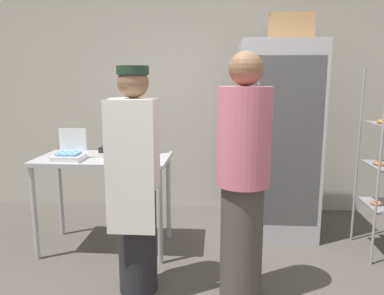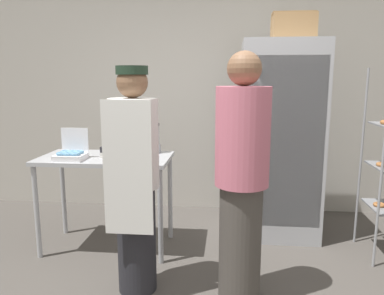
% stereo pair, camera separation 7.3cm
% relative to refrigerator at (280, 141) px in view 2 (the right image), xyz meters
% --- Properties ---
extents(back_wall, '(6.40, 0.12, 2.82)m').
position_rel_refrigerator_xyz_m(back_wall, '(-0.69, 0.76, 0.44)').
color(back_wall, '#B7B2A8').
rests_on(back_wall, ground_plane).
extents(refrigerator, '(0.78, 0.67, 1.93)m').
position_rel_refrigerator_xyz_m(refrigerator, '(0.00, 0.00, 0.00)').
color(refrigerator, '#ADAFB5').
rests_on(refrigerator, ground_plane).
extents(prep_counter, '(1.18, 0.61, 0.88)m').
position_rel_refrigerator_xyz_m(prep_counter, '(-1.62, -0.50, -0.19)').
color(prep_counter, '#ADAFB5').
rests_on(prep_counter, ground_plane).
extents(donut_box, '(0.25, 0.22, 0.27)m').
position_rel_refrigerator_xyz_m(donut_box, '(-1.87, -0.65, -0.04)').
color(donut_box, white).
rests_on(donut_box, prep_counter).
extents(blender_pitcher, '(0.12, 0.12, 0.28)m').
position_rel_refrigerator_xyz_m(blender_pitcher, '(-1.21, -0.29, 0.04)').
color(blender_pitcher, '#99999E').
rests_on(blender_pitcher, prep_counter).
extents(binder_stack, '(0.28, 0.27, 0.10)m').
position_rel_refrigerator_xyz_m(binder_stack, '(-1.50, -0.45, -0.04)').
color(binder_stack, silver).
rests_on(binder_stack, prep_counter).
extents(cardboard_storage_box, '(0.40, 0.32, 0.26)m').
position_rel_refrigerator_xyz_m(cardboard_storage_box, '(0.09, 0.06, 1.09)').
color(cardboard_storage_box, '#A87F51').
rests_on(cardboard_storage_box, refrigerator).
extents(person_baker, '(0.35, 0.37, 1.66)m').
position_rel_refrigerator_xyz_m(person_baker, '(-1.17, -1.18, -0.10)').
color(person_baker, '#232328').
rests_on(person_baker, ground_plane).
extents(person_customer, '(0.37, 0.37, 1.75)m').
position_rel_refrigerator_xyz_m(person_customer, '(-0.41, -1.21, -0.07)').
color(person_customer, '#47423D').
rests_on(person_customer, ground_plane).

